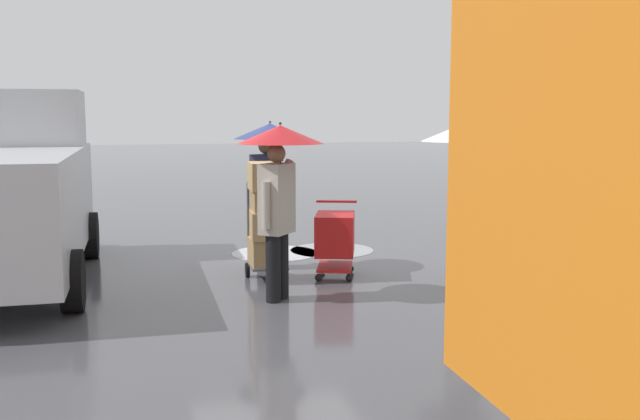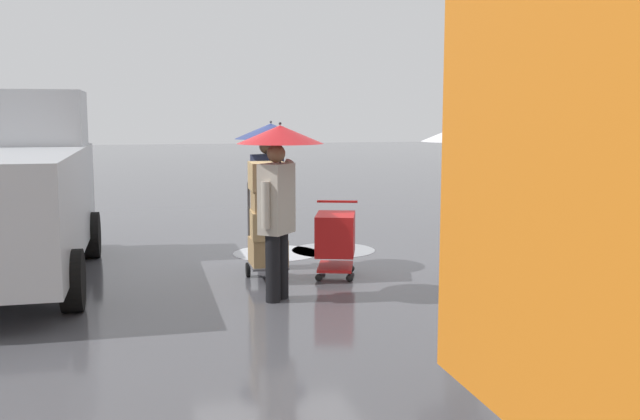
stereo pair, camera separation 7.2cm
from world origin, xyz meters
TOP-DOWN VIEW (x-y plane):
  - ground_plane at (0.00, 0.00)m, footprint 90.00×90.00m
  - slush_patch_near_cluster at (-1.13, -1.17)m, footprint 1.38×1.38m
  - slush_patch_mid_street at (-0.16, -1.16)m, footprint 1.40×1.40m
  - cargo_van_parked_right at (3.72, -0.21)m, footprint 2.28×5.38m
  - shopping_cart_vendor at (-0.62, 0.73)m, footprint 0.79×0.95m
  - hand_dolly_boxes at (0.34, 0.74)m, footprint 0.54×0.73m
  - pedestrian_pink_side at (0.16, -0.02)m, footprint 1.04×1.04m
  - pedestrian_black_side at (-2.08, 1.65)m, footprint 1.04×1.04m
  - pedestrian_white_side at (0.38, 1.73)m, footprint 1.04×1.04m

SIDE VIEW (x-z plane):
  - ground_plane at x=0.00m, z-range 0.00..0.00m
  - slush_patch_near_cluster at x=-1.13m, z-range 0.00..0.01m
  - slush_patch_mid_street at x=-0.16m, z-range 0.00..0.01m
  - shopping_cart_vendor at x=-0.62m, z-range 0.06..1.08m
  - hand_dolly_boxes at x=0.34m, z-range 0.09..1.70m
  - cargo_van_parked_right at x=3.72m, z-range -0.12..2.48m
  - pedestrian_pink_side at x=0.16m, z-range 0.51..2.66m
  - pedestrian_black_side at x=-2.08m, z-range 0.51..2.66m
  - pedestrian_white_side at x=0.38m, z-range 0.51..2.66m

